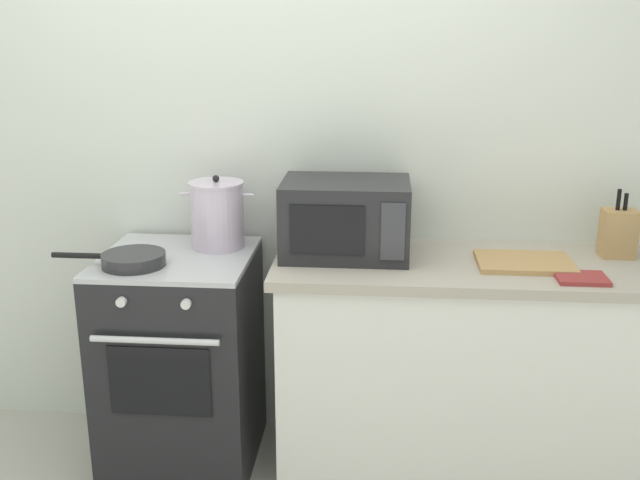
{
  "coord_description": "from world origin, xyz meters",
  "views": [
    {
      "loc": [
        0.46,
        -2.13,
        1.82
      ],
      "look_at": [
        0.23,
        0.6,
        1.0
      ],
      "focal_mm": 41.14,
      "sensor_mm": 36.0,
      "label": 1
    }
  ],
  "objects_px": {
    "cutting_board": "(524,262)",
    "oven_mitt": "(581,278)",
    "knife_block": "(618,233)",
    "frying_pan": "(132,259)",
    "stove": "(182,360)",
    "stock_pot": "(217,215)",
    "microwave": "(346,218)"
  },
  "relations": [
    {
      "from": "frying_pan",
      "to": "knife_block",
      "type": "relative_size",
      "value": 1.62
    },
    {
      "from": "stock_pot",
      "to": "oven_mitt",
      "type": "relative_size",
      "value": 1.71
    },
    {
      "from": "frying_pan",
      "to": "knife_block",
      "type": "distance_m",
      "value": 1.9
    },
    {
      "from": "knife_block",
      "to": "oven_mitt",
      "type": "bearing_deg",
      "value": -124.83
    },
    {
      "from": "knife_block",
      "to": "stove",
      "type": "bearing_deg",
      "value": -175.39
    },
    {
      "from": "stove",
      "to": "stock_pot",
      "type": "bearing_deg",
      "value": 43.39
    },
    {
      "from": "cutting_board",
      "to": "microwave",
      "type": "bearing_deg",
      "value": 173.57
    },
    {
      "from": "stock_pot",
      "to": "cutting_board",
      "type": "relative_size",
      "value": 0.85
    },
    {
      "from": "stove",
      "to": "knife_block",
      "type": "height_order",
      "value": "knife_block"
    },
    {
      "from": "cutting_board",
      "to": "oven_mitt",
      "type": "height_order",
      "value": "cutting_board"
    },
    {
      "from": "stove",
      "to": "knife_block",
      "type": "bearing_deg",
      "value": 4.61
    },
    {
      "from": "stock_pot",
      "to": "knife_block",
      "type": "height_order",
      "value": "stock_pot"
    },
    {
      "from": "stock_pot",
      "to": "cutting_board",
      "type": "bearing_deg",
      "value": -6.34
    },
    {
      "from": "frying_pan",
      "to": "cutting_board",
      "type": "xyz_separation_m",
      "value": [
        1.5,
        0.14,
        -0.02
      ]
    },
    {
      "from": "frying_pan",
      "to": "microwave",
      "type": "bearing_deg",
      "value": 14.83
    },
    {
      "from": "microwave",
      "to": "cutting_board",
      "type": "distance_m",
      "value": 0.71
    },
    {
      "from": "stock_pot",
      "to": "frying_pan",
      "type": "height_order",
      "value": "stock_pot"
    },
    {
      "from": "frying_pan",
      "to": "microwave",
      "type": "relative_size",
      "value": 0.89
    },
    {
      "from": "knife_block",
      "to": "frying_pan",
      "type": "bearing_deg",
      "value": -171.67
    },
    {
      "from": "microwave",
      "to": "oven_mitt",
      "type": "bearing_deg",
      "value": -15.35
    },
    {
      "from": "stove",
      "to": "frying_pan",
      "type": "bearing_deg",
      "value": -134.4
    },
    {
      "from": "microwave",
      "to": "knife_block",
      "type": "xyz_separation_m",
      "value": [
        1.08,
        0.06,
        -0.05
      ]
    },
    {
      "from": "microwave",
      "to": "knife_block",
      "type": "distance_m",
      "value": 1.08
    },
    {
      "from": "stock_pot",
      "to": "microwave",
      "type": "relative_size",
      "value": 0.61
    },
    {
      "from": "stock_pot",
      "to": "cutting_board",
      "type": "height_order",
      "value": "stock_pot"
    },
    {
      "from": "stove",
      "to": "oven_mitt",
      "type": "distance_m",
      "value": 1.62
    },
    {
      "from": "stock_pot",
      "to": "oven_mitt",
      "type": "distance_m",
      "value": 1.43
    },
    {
      "from": "frying_pan",
      "to": "oven_mitt",
      "type": "height_order",
      "value": "frying_pan"
    },
    {
      "from": "stove",
      "to": "stock_pot",
      "type": "relative_size",
      "value": 2.99
    },
    {
      "from": "knife_block",
      "to": "stock_pot",
      "type": "bearing_deg",
      "value": -179.85
    },
    {
      "from": "stock_pot",
      "to": "frying_pan",
      "type": "xyz_separation_m",
      "value": [
        -0.28,
        -0.27,
        -0.11
      ]
    },
    {
      "from": "microwave",
      "to": "knife_block",
      "type": "relative_size",
      "value": 1.83
    }
  ]
}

